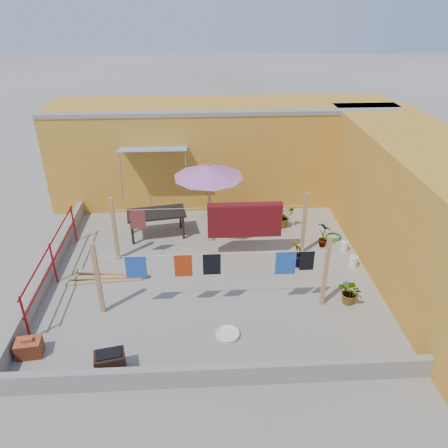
% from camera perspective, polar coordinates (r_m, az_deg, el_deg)
% --- Properties ---
extents(ground, '(80.00, 80.00, 0.00)m').
position_cam_1_polar(ground, '(11.29, -1.61, -6.30)').
color(ground, '#9E998E').
rests_on(ground, ground).
extents(wall_back, '(11.00, 3.27, 3.21)m').
position_cam_1_polar(wall_back, '(14.78, -0.31, 9.50)').
color(wall_back, '#C7882B').
rests_on(wall_back, ground).
extents(wall_right, '(2.40, 9.00, 3.20)m').
position_cam_1_polar(wall_right, '(11.77, 24.49, 1.47)').
color(wall_right, '#C7882B').
rests_on(wall_right, ground).
extents(parapet_front, '(8.30, 0.16, 0.44)m').
position_cam_1_polar(parapet_front, '(8.45, -0.83, -19.12)').
color(parapet_front, gray).
rests_on(parapet_front, ground).
extents(parapet_left, '(0.16, 7.30, 0.44)m').
position_cam_1_polar(parapet_left, '(11.82, -21.90, -5.61)').
color(parapet_left, gray).
rests_on(parapet_left, ground).
extents(red_railing, '(0.05, 4.20, 1.10)m').
position_cam_1_polar(red_railing, '(11.33, -21.53, -4.09)').
color(red_railing, maroon).
rests_on(red_railing, ground).
extents(clothesline_rig, '(5.09, 2.35, 1.80)m').
position_cam_1_polar(clothesline_rig, '(11.25, 1.96, -0.18)').
color(clothesline_rig, tan).
rests_on(clothesline_rig, ground).
extents(patio_umbrella, '(2.09, 2.09, 2.30)m').
position_cam_1_polar(patio_umbrella, '(11.83, -2.04, 6.80)').
color(patio_umbrella, gray).
rests_on(patio_umbrella, ground).
extents(outdoor_table, '(1.76, 1.08, 0.77)m').
position_cam_1_polar(outdoor_table, '(12.68, -8.84, 1.23)').
color(outdoor_table, black).
rests_on(outdoor_table, ground).
extents(brick_stack, '(0.53, 0.41, 0.43)m').
position_cam_1_polar(brick_stack, '(9.77, -24.10, -14.53)').
color(brick_stack, '#A94C27').
rests_on(brick_stack, ground).
extents(lumber_pile, '(2.04, 0.58, 0.12)m').
position_cam_1_polar(lumber_pile, '(11.39, -14.92, -6.70)').
color(lumber_pile, tan).
rests_on(lumber_pile, ground).
extents(brazier, '(0.62, 0.47, 0.50)m').
position_cam_1_polar(brazier, '(8.88, -14.64, -17.15)').
color(brazier, black).
rests_on(brazier, ground).
extents(white_basin, '(0.51, 0.51, 0.09)m').
position_cam_1_polar(white_basin, '(9.45, 0.48, -14.18)').
color(white_basin, silver).
rests_on(white_basin, ground).
extents(water_jug_a, '(0.22, 0.22, 0.34)m').
position_cam_1_polar(water_jug_a, '(11.92, 16.51, -4.71)').
color(water_jug_a, silver).
rests_on(water_jug_a, ground).
extents(water_jug_b, '(0.20, 0.20, 0.31)m').
position_cam_1_polar(water_jug_b, '(12.54, 15.43, -2.82)').
color(water_jug_b, silver).
rests_on(water_jug_b, ground).
extents(green_hose, '(0.46, 0.46, 0.07)m').
position_cam_1_polar(green_hose, '(13.16, 14.12, -1.58)').
color(green_hose, '#186717').
rests_on(green_hose, ground).
extents(plant_back_a, '(0.79, 0.74, 0.71)m').
position_cam_1_polar(plant_back_a, '(13.32, 7.73, 1.07)').
color(plant_back_a, '#175218').
rests_on(plant_back_a, ground).
extents(plant_back_b, '(0.42, 0.42, 0.67)m').
position_cam_1_polar(plant_back_b, '(13.14, 5.37, 0.71)').
color(plant_back_b, '#175218').
rests_on(plant_back_b, ground).
extents(plant_right_a, '(0.48, 0.50, 0.79)m').
position_cam_1_polar(plant_right_a, '(12.45, 12.91, -1.33)').
color(plant_right_a, '#175218').
rests_on(plant_right_a, ground).
extents(plant_right_b, '(0.56, 0.56, 0.80)m').
position_cam_1_polar(plant_right_b, '(11.45, 9.74, -3.83)').
color(plant_right_b, '#175218').
rests_on(plant_right_b, ground).
extents(plant_right_c, '(0.71, 0.71, 0.60)m').
position_cam_1_polar(plant_right_c, '(10.53, 16.22, -8.57)').
color(plant_right_c, '#175218').
rests_on(plant_right_c, ground).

